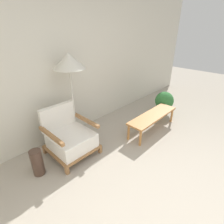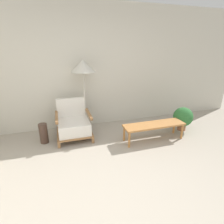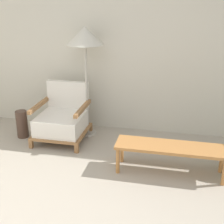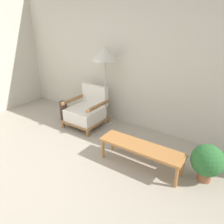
{
  "view_description": "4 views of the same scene",
  "coord_description": "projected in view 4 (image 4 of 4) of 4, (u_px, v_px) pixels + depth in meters",
  "views": [
    {
      "loc": [
        -1.77,
        -0.21,
        1.92
      ],
      "look_at": [
        0.21,
        1.68,
        0.55
      ],
      "focal_mm": 28.0,
      "sensor_mm": 36.0,
      "label": 1
    },
    {
      "loc": [
        -0.77,
        -1.49,
        1.76
      ],
      "look_at": [
        0.21,
        1.68,
        0.55
      ],
      "focal_mm": 28.0,
      "sensor_mm": 36.0,
      "label": 2
    },
    {
      "loc": [
        0.99,
        -1.92,
        1.95
      ],
      "look_at": [
        0.21,
        1.68,
        0.55
      ],
      "focal_mm": 50.0,
      "sensor_mm": 36.0,
      "label": 3
    },
    {
      "loc": [
        2.13,
        -1.13,
        2.04
      ],
      "look_at": [
        0.21,
        1.68,
        0.55
      ],
      "focal_mm": 35.0,
      "sensor_mm": 36.0,
      "label": 4
    }
  ],
  "objects": [
    {
      "name": "coffee_table",
      "position": [
        141.0,
        148.0,
        3.13
      ],
      "size": [
        1.25,
        0.34,
        0.35
      ],
      "color": "#B2753D",
      "rests_on": "ground_plane"
    },
    {
      "name": "floor_lamp",
      "position": [
        105.0,
        56.0,
        3.97
      ],
      "size": [
        0.5,
        0.5,
        1.55
      ],
      "color": "#B7B2A8",
      "rests_on": "ground_plane"
    },
    {
      "name": "potted_plant",
      "position": [
        207.0,
        161.0,
        2.85
      ],
      "size": [
        0.43,
        0.43,
        0.53
      ],
      "color": "#935B3D",
      "rests_on": "ground_plane"
    },
    {
      "name": "wall_back",
      "position": [
        127.0,
        57.0,
        4.1
      ],
      "size": [
        8.0,
        0.06,
        2.7
      ],
      "color": "beige",
      "rests_on": "ground_plane"
    },
    {
      "name": "armchair",
      "position": [
        87.0,
        111.0,
        4.37
      ],
      "size": [
        0.69,
        0.71,
        0.77
      ],
      "color": "olive",
      "rests_on": "ground_plane"
    },
    {
      "name": "ground_plane",
      "position": [
        24.0,
        192.0,
        2.77
      ],
      "size": [
        14.0,
        14.0,
        0.0
      ],
      "primitive_type": "plane",
      "color": "#A89E8E"
    },
    {
      "name": "vase",
      "position": [
        64.0,
        110.0,
        4.67
      ],
      "size": [
        0.16,
        0.16,
        0.4
      ],
      "primitive_type": "cylinder",
      "color": "#473328",
      "rests_on": "ground_plane"
    }
  ]
}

